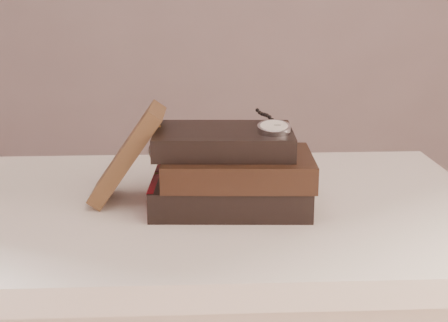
{
  "coord_description": "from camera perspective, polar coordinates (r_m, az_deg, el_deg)",
  "views": [
    {
      "loc": [
        0.02,
        -0.64,
        1.1
      ],
      "look_at": [
        0.07,
        0.33,
        0.82
      ],
      "focal_mm": 51.19,
      "sensor_mm": 36.0,
      "label": 1
    }
  ],
  "objects": [
    {
      "name": "pocket_watch",
      "position": [
        0.99,
        4.44,
        3.03
      ],
      "size": [
        0.05,
        0.15,
        0.02
      ],
      "color": "silver",
      "rests_on": "book_stack"
    },
    {
      "name": "table",
      "position": [
        1.08,
        -3.53,
        -8.24
      ],
      "size": [
        1.0,
        0.6,
        0.75
      ],
      "color": "white",
      "rests_on": "ground"
    },
    {
      "name": "book_stack",
      "position": [
        1.01,
        0.65,
        -0.93
      ],
      "size": [
        0.26,
        0.19,
        0.12
      ],
      "color": "black",
      "rests_on": "table"
    },
    {
      "name": "eyeglasses",
      "position": [
        1.09,
        -4.04,
        0.97
      ],
      "size": [
        0.11,
        0.13,
        0.05
      ],
      "color": "silver",
      "rests_on": "book_stack"
    },
    {
      "name": "journal",
      "position": [
        1.04,
        -8.6,
        0.65
      ],
      "size": [
        0.13,
        0.11,
        0.16
      ],
      "primitive_type": "cube",
      "rotation": [
        0.0,
        0.61,
        -0.03
      ],
      "color": "#402918",
      "rests_on": "table"
    }
  ]
}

